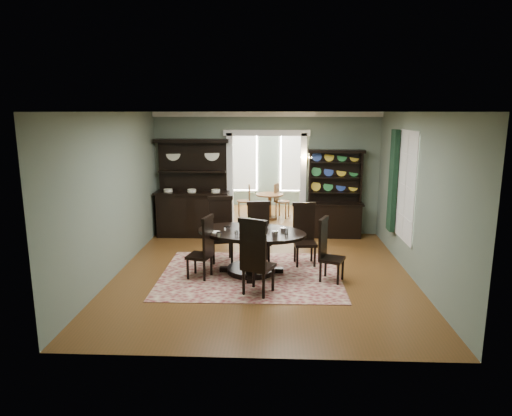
{
  "coord_description": "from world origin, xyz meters",
  "views": [
    {
      "loc": [
        0.23,
        -8.15,
        3.0
      ],
      "look_at": [
        -0.15,
        0.6,
        1.15
      ],
      "focal_mm": 32.0,
      "sensor_mm": 36.0,
      "label": 1
    }
  ],
  "objects_px": {
    "dining_table": "(251,244)",
    "parlor_table": "(270,203)",
    "sideboard": "(193,202)",
    "welsh_dresser": "(334,206)"
  },
  "relations": [
    {
      "from": "dining_table",
      "to": "parlor_table",
      "type": "height_order",
      "value": "dining_table"
    },
    {
      "from": "sideboard",
      "to": "welsh_dresser",
      "type": "xyz_separation_m",
      "value": [
        3.46,
        0.05,
        -0.06
      ]
    },
    {
      "from": "dining_table",
      "to": "parlor_table",
      "type": "bearing_deg",
      "value": 101.69
    },
    {
      "from": "sideboard",
      "to": "parlor_table",
      "type": "xyz_separation_m",
      "value": [
        1.86,
        1.81,
        -0.35
      ]
    },
    {
      "from": "sideboard",
      "to": "dining_table",
      "type": "bearing_deg",
      "value": -59.53
    },
    {
      "from": "dining_table",
      "to": "parlor_table",
      "type": "relative_size",
      "value": 3.02
    },
    {
      "from": "dining_table",
      "to": "welsh_dresser",
      "type": "bearing_deg",
      "value": 70.45
    },
    {
      "from": "dining_table",
      "to": "parlor_table",
      "type": "distance_m",
      "value": 4.47
    },
    {
      "from": "sideboard",
      "to": "parlor_table",
      "type": "bearing_deg",
      "value": 43.85
    },
    {
      "from": "dining_table",
      "to": "welsh_dresser",
      "type": "height_order",
      "value": "welsh_dresser"
    }
  ]
}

